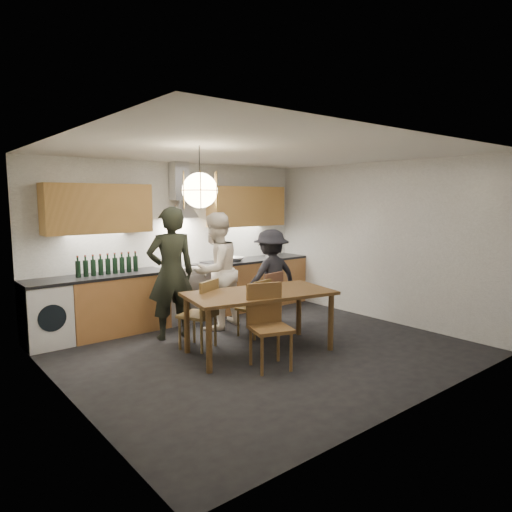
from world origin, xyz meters
TOP-DOWN VIEW (x-y plane):
  - ground at (0.00, 0.00)m, footprint 5.00×5.00m
  - room_shell at (0.00, 0.00)m, footprint 5.02×4.52m
  - counter_run at (0.02, 1.95)m, footprint 5.00×0.62m
  - range_stove at (0.00, 1.94)m, footprint 0.90×0.60m
  - wall_fixtures at (0.00, 2.07)m, footprint 4.30×0.54m
  - pendant_lamp at (-1.00, -0.10)m, footprint 0.43×0.43m
  - dining_table at (-0.09, -0.07)m, footprint 2.05×1.31m
  - chair_back_left at (-0.61, 0.49)m, footprint 0.56×0.56m
  - chair_back_mid at (0.29, 0.45)m, footprint 0.45×0.45m
  - chair_back_right at (0.69, 0.64)m, footprint 0.46×0.46m
  - chair_front at (-0.34, -0.52)m, footprint 0.57×0.57m
  - person_left at (-0.69, 1.18)m, footprint 0.78×0.60m
  - person_mid at (0.09, 1.21)m, footprint 1.03×0.90m
  - person_right at (0.97, 0.92)m, footprint 1.02×0.63m
  - mixing_bowl at (0.98, 1.91)m, footprint 0.38×0.38m
  - stock_pot at (1.81, 1.90)m, footprint 0.23×0.23m
  - wine_bottles at (-1.31, 1.96)m, footprint 0.94×0.07m

SIDE VIEW (x-z plane):
  - ground at x=0.00m, z-range 0.00..0.00m
  - range_stove at x=0.00m, z-range -0.02..0.90m
  - counter_run at x=0.02m, z-range 0.00..0.90m
  - chair_back_mid at x=0.29m, z-range 0.06..0.91m
  - chair_back_right at x=0.69m, z-range 0.07..0.96m
  - chair_back_left at x=-0.61m, z-range 0.07..1.01m
  - chair_front at x=-0.34m, z-range 0.07..1.07m
  - dining_table at x=-0.09m, z-range 0.31..1.11m
  - person_right at x=0.97m, z-range 0.00..1.52m
  - person_mid at x=0.09m, z-range 0.00..1.80m
  - mixing_bowl at x=0.98m, z-range 0.90..0.97m
  - person_left at x=-0.69m, z-range 0.00..1.90m
  - stock_pot at x=1.81m, z-range 0.90..1.04m
  - wine_bottles at x=-1.31m, z-range 0.90..1.20m
  - room_shell at x=0.00m, z-range 0.40..3.01m
  - wall_fixtures at x=0.00m, z-range 1.32..2.42m
  - pendant_lamp at x=-1.00m, z-range 1.75..2.45m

